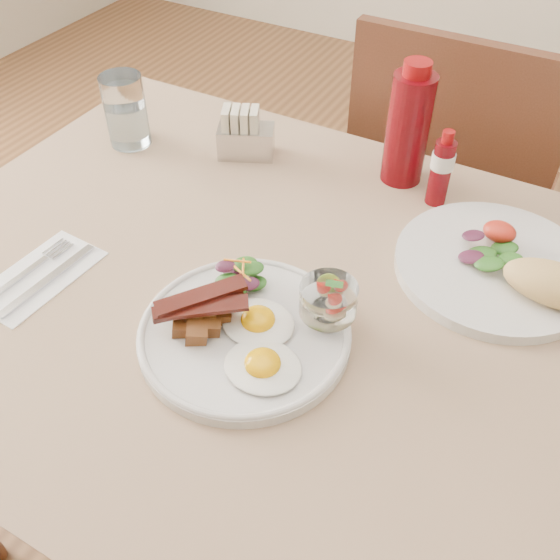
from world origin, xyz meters
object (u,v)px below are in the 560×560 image
Objects in this scene: chair_far at (448,195)px; main_plate at (245,334)px; table at (324,351)px; hot_sauce_bottle at (441,169)px; sugar_caddy at (245,136)px; second_plate at (509,269)px; ketchup_bottle at (408,127)px; water_glass at (126,115)px; fruit_cup at (328,300)px.

main_plate is at bearing -95.45° from chair_far.
table is 10.06× the size of hot_sauce_bottle.
table is 0.68m from chair_far.
chair_far is 0.56m from sugar_caddy.
main_plate is 0.39m from second_plate.
ketchup_bottle is 0.51m from water_glass.
hot_sauce_bottle reaches higher than water_glass.
ketchup_bottle is at bearing 84.28° from main_plate.
main_plate is 2.14× the size of water_glass.
ketchup_bottle is 1.60× the size of hot_sauce_bottle.
fruit_cup is (0.09, 0.07, 0.05)m from main_plate.
ketchup_bottle is at bearing -11.00° from sugar_caddy.
hot_sauce_bottle reaches higher than second_plate.
table is at bearing -85.44° from ketchup_bottle.
water_glass is (-0.51, 0.21, 0.15)m from table.
water_glass is (-0.44, 0.31, 0.05)m from main_plate.
main_plate is at bearing -125.94° from table.
hot_sauce_bottle reaches higher than fruit_cup.
chair_far is at bearing 41.17° from water_glass.
water_glass is at bearing 154.82° from fruit_cup.
fruit_cup is 0.58m from water_glass.
ketchup_bottle reaches higher than second_plate.
main_plate is (-0.07, -0.10, 0.10)m from table.
second_plate is at bearing 49.45° from fruit_cup.
chair_far reaches higher than water_glass.
fruit_cup is at bearing -95.43° from hot_sauce_bottle.
hot_sauce_bottle is at bearing -26.45° from ketchup_bottle.
second_plate is at bearing -36.11° from sugar_caddy.
chair_far reaches higher than second_plate.
water_glass is at bearing -138.83° from chair_far.
table is 11.69× the size of sugar_caddy.
table is at bearing -137.81° from second_plate.
fruit_cup is at bearing -83.68° from ketchup_bottle.
ketchup_bottle is 1.86× the size of sugar_caddy.
water_glass reaches higher than main_plate.
chair_far reaches higher than fruit_cup.
sugar_caddy is (-0.23, 0.38, 0.03)m from main_plate.
second_plate is at bearing -40.65° from hot_sauce_bottle.
hot_sauce_bottle is (0.05, -0.35, 0.29)m from chair_far.
chair_far is (0.00, 0.66, -0.14)m from table.
sugar_caddy is (-0.30, 0.28, 0.13)m from table.
second_plate is 0.21m from hot_sauce_bottle.
second_plate is at bearing -36.45° from ketchup_bottle.
chair_far is 12.24× the size of fruit_cup.
fruit_cup and sugar_caddy have the same top height.
fruit_cup is 0.39m from ketchup_bottle.
fruit_cup is 0.58× the size of water_glass.
hot_sauce_bottle is at bearing 84.57° from fruit_cup.
water_glass is (-0.53, 0.25, -0.00)m from fruit_cup.
sugar_caddy is 0.22m from water_glass.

